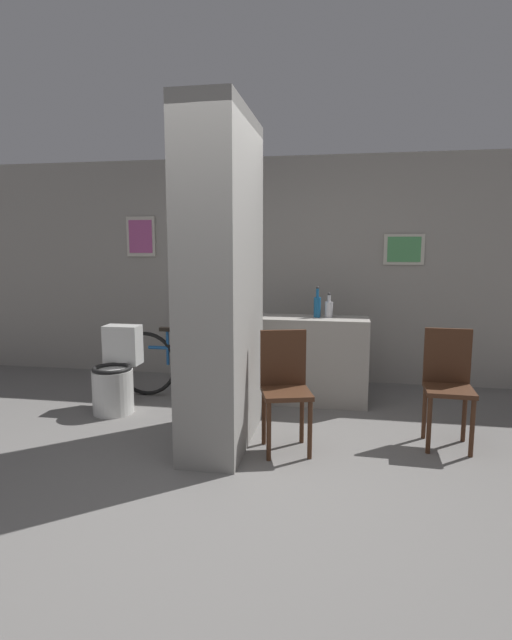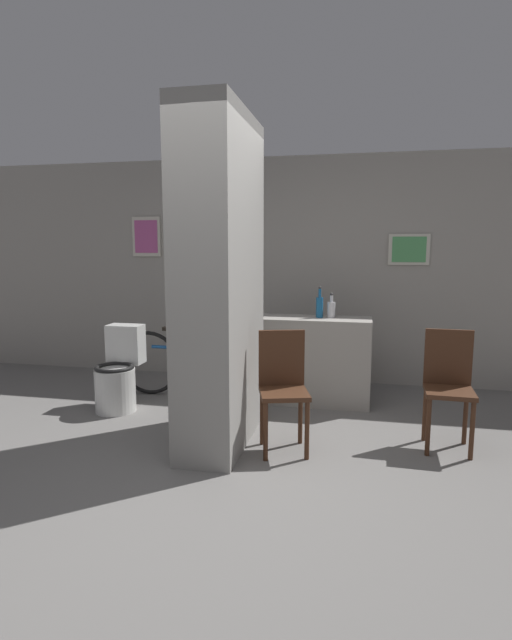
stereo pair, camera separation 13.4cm
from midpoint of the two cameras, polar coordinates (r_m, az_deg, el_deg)
The scene contains 10 objects.
ground_plane at distance 3.70m, azimuth -5.61°, elevation -17.03°, with size 14.00×14.00×0.00m, color slate.
wall_back at distance 5.92m, azimuth 1.09°, elevation 5.70°, with size 8.00×0.09×2.60m.
pillar_center at distance 3.97m, azimuth -4.86°, elevation 4.24°, with size 0.48×1.22×2.60m.
counter_shelf at distance 5.12m, azimuth 5.07°, elevation -4.56°, with size 1.22×0.44×0.88m.
toilet at distance 5.06m, azimuth -16.47°, elevation -6.20°, with size 0.39×0.55×0.81m.
chair_near_pillar at distance 3.93m, azimuth 2.35°, elevation -7.36°, with size 0.45×0.45×0.93m.
chair_by_doorway at distance 4.26m, azimuth 20.24°, elevation -6.63°, with size 0.38×0.38×0.93m.
bicycle at distance 5.30m, azimuth -8.16°, elevation -5.03°, with size 1.69×0.42×0.74m.
bottle_tall at distance 5.04m, azimuth 6.26°, elevation 1.61°, with size 0.07×0.07×0.31m.
bottle_short at distance 5.07m, azimuth 7.58°, elevation 1.33°, with size 0.08×0.08×0.25m.
Camera 1 is at (0.86, -3.22, 1.60)m, focal length 28.00 mm.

